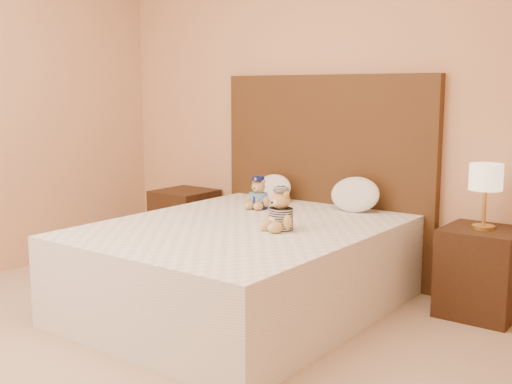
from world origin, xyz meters
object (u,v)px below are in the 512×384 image
lamp (486,180)px  teddy_prisoner (281,210)px  pillow_right (355,193)px  nightstand_right (481,272)px  pillow_left (273,187)px  nightstand_left (185,222)px  teddy_police (258,193)px  bed (242,267)px

lamp → teddy_prisoner: lamp is taller
lamp → pillow_right: 0.92m
lamp → teddy_prisoner: size_ratio=1.57×
nightstand_right → teddy_prisoner: size_ratio=2.16×
nightstand_right → lamp: size_ratio=1.38×
nightstand_right → pillow_left: 1.65m
nightstand_right → pillow_left: size_ratio=1.76×
nightstand_left → nightstand_right: 2.50m
teddy_police → teddy_prisoner: size_ratio=0.90×
bed → teddy_prisoner: 0.49m
bed → nightstand_left: 1.48m
nightstand_right → teddy_prisoner: teddy_prisoner is taller
nightstand_right → pillow_left: bearing=178.9°
lamp → pillow_left: (-1.60, 0.03, -0.19)m
lamp → pillow_right: (-0.90, 0.03, -0.17)m
nightstand_left → lamp: 2.56m
bed → teddy_prisoner: bearing=2.4°
lamp → teddy_police: lamp is taller
teddy_prisoner → pillow_left: (-0.64, 0.82, -0.02)m
lamp → teddy_prisoner: (-0.96, -0.79, -0.17)m
lamp → teddy_prisoner: 1.26m
teddy_police → pillow_left: size_ratio=0.73×
pillow_left → nightstand_right: bearing=-1.1°
pillow_right → teddy_prisoner: bearing=-94.3°
bed → nightstand_right: (1.25, 0.80, -0.00)m
lamp → pillow_left: bearing=178.9°
pillow_left → nightstand_left: bearing=-178.1°
bed → lamp: 1.59m
teddy_police → pillow_left: 0.34m
nightstand_left → teddy_police: (1.00, -0.29, 0.39)m
nightstand_left → teddy_prisoner: (1.54, -0.79, 0.40)m
teddy_police → pillow_right: (0.60, 0.32, 0.02)m
nightstand_right → pillow_right: size_ratio=1.49×
pillow_right → nightstand_left: bearing=-178.9°
lamp → bed: bearing=-147.4°
nightstand_left → nightstand_right: (2.50, 0.00, 0.00)m
bed → teddy_prisoner: size_ratio=7.87×
teddy_prisoner → pillow_left: size_ratio=0.82×
nightstand_right → pillow_right: pillow_right is taller
nightstand_left → teddy_prisoner: teddy_prisoner is taller
bed → pillow_left: 0.98m
teddy_police → nightstand_right: bearing=4.7°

